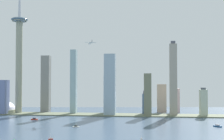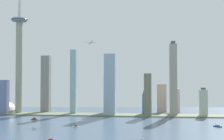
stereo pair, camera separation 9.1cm
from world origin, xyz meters
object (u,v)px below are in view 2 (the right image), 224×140
at_px(boat_2, 34,119).
at_px(boat_3, 218,126).
at_px(skyscraper_7, 110,85).
at_px(skyscraper_10, 203,103).
at_px(skyscraper_0, 108,94).
at_px(airplane, 91,43).
at_px(skyscraper_5, 145,103).
at_px(boat_7, 51,139).
at_px(skyscraper_4, 148,95).
at_px(skyscraper_3, 173,79).
at_px(skyscraper_9, 162,98).
at_px(boat_1, 141,140).
at_px(skyscraper_1, 176,100).
at_px(skyscraper_8, 74,82).
at_px(channel_buoy_0, 14,140).
at_px(boat_4, 76,126).
at_px(skyscraper_6, 46,84).
at_px(observation_tower, 19,49).
at_px(skyscraper_2, 4,97).

bearing_deg(boat_2, boat_3, 172.20).
xyz_separation_m(skyscraper_7, skyscraper_10, (220.53, 8.40, -41.87)).
relative_size(skyscraper_0, airplane, 3.58).
xyz_separation_m(skyscraper_5, boat_7, (-124.98, -356.04, -25.91)).
distance_m(skyscraper_4, skyscraper_10, 132.07).
relative_size(skyscraper_3, skyscraper_9, 2.40).
relative_size(skyscraper_5, skyscraper_10, 0.87).
relative_size(skyscraper_3, boat_1, 19.33).
xyz_separation_m(skyscraper_1, skyscraper_8, (-260.81, -78.19, 49.63)).
distance_m(skyscraper_1, skyscraper_10, 109.55).
xyz_separation_m(skyscraper_1, channel_buoy_0, (-255.03, -436.24, -30.27)).
height_order(boat_2, boat_4, boat_2).
xyz_separation_m(skyscraper_6, skyscraper_8, (83.66, -31.30, 5.90)).
height_order(observation_tower, boat_2, observation_tower).
distance_m(skyscraper_9, boat_4, 334.61).
relative_size(skyscraper_2, airplane, 2.92).
bearing_deg(skyscraper_1, skyscraper_10, -59.24).
bearing_deg(boat_1, skyscraper_3, 15.06).
xyz_separation_m(skyscraper_2, skyscraper_10, (487.09, 16.68, -10.47)).
xyz_separation_m(skyscraper_0, skyscraper_10, (232.61, -38.65, -17.95)).
bearing_deg(skyscraper_10, skyscraper_3, 175.61).
xyz_separation_m(skyscraper_9, boat_1, (-41.17, -412.09, -35.55)).
bearing_deg(boat_4, skyscraper_6, -60.82).
distance_m(skyscraper_5, skyscraper_6, 267.91).
relative_size(skyscraper_6, skyscraper_7, 1.02).
height_order(skyscraper_4, skyscraper_6, skyscraper_6).
bearing_deg(skyscraper_6, skyscraper_0, -2.93).
height_order(skyscraper_5, skyscraper_10, skyscraper_10).
distance_m(skyscraper_4, skyscraper_8, 191.94).
height_order(skyscraper_0, skyscraper_3, skyscraper_3).
relative_size(boat_1, boat_2, 0.65).
bearing_deg(skyscraper_4, skyscraper_0, 152.38).
distance_m(skyscraper_5, skyscraper_7, 101.23).
height_order(skyscraper_0, skyscraper_1, skyscraper_0).
bearing_deg(skyscraper_7, observation_tower, 175.23).
relative_size(skyscraper_9, skyscraper_10, 1.10).
height_order(skyscraper_4, airplane, airplane).
height_order(skyscraper_3, boat_3, skyscraper_3).
xyz_separation_m(skyscraper_8, boat_3, (313.64, -187.72, -79.54)).
bearing_deg(skyscraper_3, skyscraper_2, -176.99).
bearing_deg(airplane, skyscraper_2, 62.22).
bearing_deg(skyscraper_2, skyscraper_3, 3.01).
relative_size(skyscraper_9, airplane, 2.54).
relative_size(skyscraper_3, skyscraper_7, 1.21).
distance_m(skyscraper_6, boat_3, 459.60).
height_order(skyscraper_9, skyscraper_10, skyscraper_9).
relative_size(skyscraper_6, skyscraper_10, 2.22).
distance_m(skyscraper_7, boat_4, 213.52).
xyz_separation_m(boat_1, channel_buoy_0, (-175.74, -14.49, -0.42)).
relative_size(skyscraper_4, skyscraper_7, 0.68).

